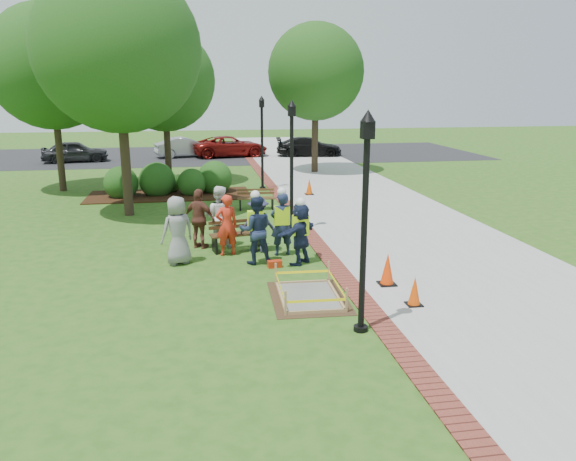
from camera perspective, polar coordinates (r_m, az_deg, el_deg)
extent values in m
plane|color=#285116|center=(13.75, -1.24, -5.36)|extent=(100.00, 100.00, 0.00)
cube|color=#9E9E99|center=(24.26, 7.11, 3.28)|extent=(6.00, 60.00, 0.02)
cube|color=maroon|center=(23.55, -0.51, 3.07)|extent=(0.50, 60.00, 0.03)
cube|color=#381E0F|center=(25.27, -11.95, 3.54)|extent=(7.00, 3.00, 0.05)
cube|color=black|center=(40.12, -6.82, 7.67)|extent=(36.00, 12.00, 0.01)
cube|color=#47331E|center=(12.83, 2.12, -6.82)|extent=(1.78, 2.36, 0.01)
cube|color=slate|center=(12.83, 2.12, -6.76)|extent=(1.26, 1.84, 0.04)
cube|color=tan|center=(12.82, 2.12, -6.68)|extent=(1.39, 1.97, 0.08)
cube|color=tan|center=(12.74, 2.13, -5.69)|extent=(1.42, 2.00, 0.55)
cube|color=yellow|center=(12.73, 2.13, -5.58)|extent=(1.37, 1.95, 0.06)
cube|color=brown|center=(16.38, -5.11, -0.35)|extent=(1.66, 0.74, 0.04)
cube|color=brown|center=(16.56, -5.35, 0.69)|extent=(1.59, 0.32, 0.26)
cube|color=black|center=(16.44, -5.09, -1.22)|extent=(1.53, 0.78, 0.47)
cube|color=brown|center=(21.86, -3.25, 3.30)|extent=(1.47, 0.50, 0.04)
cube|color=brown|center=(22.04, -3.29, 3.98)|extent=(1.45, 0.12, 0.23)
cube|color=black|center=(21.90, -3.24, 2.71)|extent=(1.34, 0.55, 0.43)
cube|color=black|center=(12.68, 12.66, -7.36)|extent=(0.34, 0.34, 0.04)
cone|color=#E64807|center=(12.56, 12.74, -5.94)|extent=(0.27, 0.27, 0.63)
cube|color=black|center=(13.81, 10.00, -5.38)|extent=(0.41, 0.41, 0.05)
cone|color=#F83C07|center=(13.68, 10.08, -3.80)|extent=(0.32, 0.32, 0.75)
cube|color=black|center=(24.89, 2.17, 3.70)|extent=(0.37, 0.37, 0.05)
cone|color=#E14B07|center=(24.83, 2.18, 4.52)|extent=(0.29, 0.29, 0.67)
cube|color=#B0280D|center=(14.89, -1.37, -3.42)|extent=(0.39, 0.25, 0.18)
cylinder|color=black|center=(10.64, 7.71, -0.70)|extent=(0.12, 0.12, 3.80)
cube|color=black|center=(10.31, 8.09, 10.10)|extent=(0.22, 0.22, 0.32)
cone|color=black|center=(10.29, 8.14, 11.48)|extent=(0.28, 0.28, 0.22)
cylinder|color=black|center=(11.26, 7.39, -9.82)|extent=(0.28, 0.28, 0.10)
cylinder|color=black|center=(18.28, 0.37, 5.76)|extent=(0.12, 0.12, 3.80)
cube|color=black|center=(18.09, 0.38, 12.04)|extent=(0.22, 0.22, 0.32)
cone|color=black|center=(18.08, 0.38, 12.83)|extent=(0.28, 0.28, 0.22)
cylinder|color=black|center=(18.65, 0.36, 0.14)|extent=(0.28, 0.28, 0.10)
cylinder|color=black|center=(26.14, -2.64, 8.36)|extent=(0.12, 0.12, 3.80)
cube|color=black|center=(26.00, -2.70, 12.75)|extent=(0.22, 0.22, 0.32)
cone|color=black|center=(26.00, -2.70, 13.30)|extent=(0.28, 0.28, 0.22)
cylinder|color=black|center=(26.40, -2.60, 4.37)|extent=(0.28, 0.28, 0.10)
cylinder|color=#3D2D1E|center=(21.38, -16.25, 7.90)|extent=(0.35, 0.35, 4.87)
sphere|color=#184F16|center=(21.31, -16.93, 17.22)|extent=(5.80, 5.80, 5.80)
cylinder|color=#3D2D1E|center=(28.06, -12.16, 8.75)|extent=(0.31, 0.31, 4.07)
sphere|color=#184F16|center=(27.94, -12.49, 14.69)|extent=(4.79, 4.79, 4.79)
cylinder|color=#3D2D1E|center=(31.44, 2.76, 9.99)|extent=(0.36, 0.36, 4.46)
sphere|color=#184F16|center=(31.36, 2.84, 15.81)|extent=(5.18, 5.18, 5.18)
cylinder|color=#3D2D1E|center=(27.58, -22.28, 8.39)|extent=(0.31, 0.31, 4.53)
sphere|color=#184F16|center=(27.49, -22.94, 15.10)|extent=(5.45, 5.45, 5.45)
sphere|color=#184F16|center=(25.32, -16.51, 3.24)|extent=(1.46, 1.46, 1.46)
sphere|color=#184F16|center=(25.48, -13.08, 3.52)|extent=(1.57, 1.57, 1.57)
sphere|color=#184F16|center=(25.22, -9.68, 3.59)|extent=(1.26, 1.26, 1.26)
sphere|color=#184F16|center=(25.65, -7.39, 3.85)|extent=(1.55, 1.55, 1.55)
sphere|color=#184F16|center=(26.11, -11.86, 3.85)|extent=(0.95, 0.95, 0.95)
imported|color=gray|center=(15.25, -11.16, 0.00)|extent=(0.70, 0.61, 1.85)
imported|color=red|center=(15.87, -6.25, 0.55)|extent=(0.63, 0.48, 1.74)
imported|color=white|center=(16.72, -7.02, 1.41)|extent=(0.67, 0.54, 1.83)
imported|color=brown|center=(16.65, -8.98, 1.17)|extent=(0.67, 0.62, 1.77)
imported|color=#302E51|center=(16.11, -3.03, 0.61)|extent=(0.57, 0.43, 1.62)
imported|color=#18193F|center=(15.00, 1.27, -0.33)|extent=(0.62, 0.62, 1.67)
cube|color=#A7E113|center=(14.94, 1.28, 0.55)|extent=(0.42, 0.26, 0.52)
sphere|color=white|center=(14.81, 1.29, 2.89)|extent=(0.25, 0.25, 0.25)
imported|color=#182A3E|center=(15.75, -0.64, 0.64)|extent=(0.62, 0.44, 1.80)
cube|color=#A7E113|center=(15.69, -0.64, 1.55)|extent=(0.42, 0.26, 0.52)
sphere|color=white|center=(15.56, -0.64, 3.96)|extent=(0.25, 0.25, 0.25)
imported|color=#1C274A|center=(15.02, -3.30, 0.04)|extent=(0.60, 0.39, 1.86)
cube|color=#A7E113|center=(14.96, -3.32, 1.02)|extent=(0.42, 0.26, 0.52)
sphere|color=white|center=(14.81, -3.35, 3.62)|extent=(0.25, 0.25, 0.25)
imported|color=#27282A|center=(38.29, -20.75, 6.52)|extent=(2.68, 4.80, 1.48)
imported|color=gray|center=(39.04, -10.31, 7.35)|extent=(2.98, 4.80, 1.45)
imported|color=maroon|center=(38.85, -5.86, 7.47)|extent=(2.79, 4.95, 1.53)
imported|color=black|center=(39.03, 2.13, 7.57)|extent=(2.35, 4.51, 1.41)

